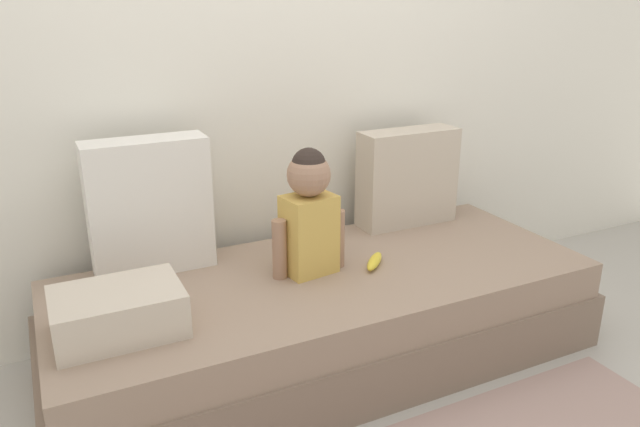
{
  "coord_description": "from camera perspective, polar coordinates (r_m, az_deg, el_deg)",
  "views": [
    {
      "loc": [
        -0.97,
        -1.92,
        1.4
      ],
      "look_at": [
        -0.03,
        0.0,
        0.63
      ],
      "focal_mm": 33.98,
      "sensor_mm": 36.0,
      "label": 1
    }
  ],
  "objects": [
    {
      "name": "ground_plane",
      "position": [
        2.57,
        0.56,
        -13.28
      ],
      "size": [
        12.0,
        12.0,
        0.0
      ],
      "primitive_type": "plane",
      "color": "#B2ADA3"
    },
    {
      "name": "back_wall",
      "position": [
        2.68,
        -5.0,
        16.09
      ],
      "size": [
        5.35,
        0.1,
        2.47
      ],
      "primitive_type": "cube",
      "color": "silver",
      "rests_on": "ground"
    },
    {
      "name": "couch",
      "position": [
        2.47,
        0.58,
        -9.63
      ],
      "size": [
        2.15,
        0.87,
        0.38
      ],
      "color": "#826C5B",
      "rests_on": "ground"
    },
    {
      "name": "throw_pillow_left",
      "position": [
        2.41,
        -15.75,
        0.67
      ],
      "size": [
        0.46,
        0.16,
        0.52
      ],
      "primitive_type": "cube",
      "color": "silver",
      "rests_on": "couch"
    },
    {
      "name": "throw_pillow_right",
      "position": [
        2.86,
        8.23,
        3.38
      ],
      "size": [
        0.47,
        0.16,
        0.45
      ],
      "primitive_type": "cube",
      "color": "#C1B29E",
      "rests_on": "couch"
    },
    {
      "name": "toddler",
      "position": [
        2.3,
        -1.04,
        0.26
      ],
      "size": [
        0.31,
        0.17,
        0.5
      ],
      "color": "gold",
      "rests_on": "couch"
    },
    {
      "name": "banana",
      "position": [
        2.44,
        5.15,
        -4.5
      ],
      "size": [
        0.15,
        0.15,
        0.04
      ],
      "primitive_type": "ellipsoid",
      "rotation": [
        0.0,
        0.0,
        0.8
      ],
      "color": "yellow",
      "rests_on": "couch"
    },
    {
      "name": "folded_blanket",
      "position": [
        2.05,
        -18.47,
        -8.77
      ],
      "size": [
        0.4,
        0.28,
        0.15
      ],
      "primitive_type": "cube",
      "color": "beige",
      "rests_on": "couch"
    }
  ]
}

